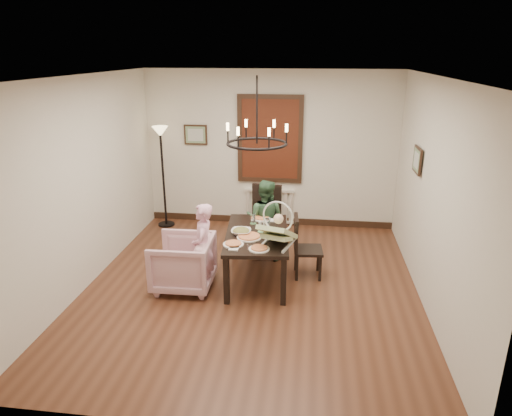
% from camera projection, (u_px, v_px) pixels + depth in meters
% --- Properties ---
extents(room_shell, '(4.51, 5.00, 2.81)m').
position_uv_depth(room_shell, '(255.00, 182.00, 6.17)').
color(room_shell, brown).
rests_on(room_shell, ground).
extents(dining_table, '(0.98, 1.57, 0.70)m').
position_uv_depth(dining_table, '(257.00, 238.00, 6.32)').
color(dining_table, black).
rests_on(dining_table, room_shell).
extents(chair_far, '(0.52, 0.52, 1.09)m').
position_uv_depth(chair_far, '(264.00, 220.00, 7.22)').
color(chair_far, black).
rests_on(chair_far, room_shell).
extents(chair_right, '(0.43, 0.43, 0.91)m').
position_uv_depth(chair_right, '(308.00, 247.00, 6.47)').
color(chair_right, black).
rests_on(chair_right, room_shell).
extents(armchair, '(0.82, 0.80, 0.73)m').
position_uv_depth(armchair, '(183.00, 263.00, 6.18)').
color(armchair, '#D09FA6').
rests_on(armchair, room_shell).
extents(elderly_woman, '(0.28, 0.39, 1.01)m').
position_uv_depth(elderly_woman, '(203.00, 255.00, 6.08)').
color(elderly_woman, '#E7A3BF').
rests_on(elderly_woman, room_shell).
extents(seated_man, '(0.57, 0.48, 1.04)m').
position_uv_depth(seated_man, '(265.00, 226.00, 7.06)').
color(seated_man, '#385E3D').
rests_on(seated_man, room_shell).
extents(baby_bouncer, '(0.59, 0.71, 0.40)m').
position_uv_depth(baby_bouncer, '(277.00, 230.00, 5.85)').
color(baby_bouncer, '#C0D391').
rests_on(baby_bouncer, dining_table).
extents(salad_bowl, '(0.33, 0.33, 0.08)m').
position_uv_depth(salad_bowl, '(241.00, 231.00, 6.24)').
color(salad_bowl, white).
rests_on(salad_bowl, dining_table).
extents(pizza_platter, '(0.33, 0.33, 0.04)m').
position_uv_depth(pizza_platter, '(249.00, 237.00, 6.11)').
color(pizza_platter, tan).
rests_on(pizza_platter, dining_table).
extents(drinking_glass, '(0.06, 0.06, 0.13)m').
position_uv_depth(drinking_glass, '(268.00, 227.00, 6.31)').
color(drinking_glass, silver).
rests_on(drinking_glass, dining_table).
extents(window_blinds, '(1.00, 0.03, 1.40)m').
position_uv_depth(window_blinds, '(270.00, 139.00, 8.06)').
color(window_blinds, '#532510').
rests_on(window_blinds, room_shell).
extents(radiator, '(0.92, 0.12, 0.62)m').
position_uv_depth(radiator, '(269.00, 206.00, 8.49)').
color(radiator, silver).
rests_on(radiator, room_shell).
extents(picture_back, '(0.42, 0.03, 0.36)m').
position_uv_depth(picture_back, '(196.00, 135.00, 8.22)').
color(picture_back, black).
rests_on(picture_back, room_shell).
extents(picture_right, '(0.03, 0.42, 0.36)m').
position_uv_depth(picture_right, '(417.00, 160.00, 6.32)').
color(picture_right, black).
rests_on(picture_right, room_shell).
extents(floor_lamp, '(0.30, 0.30, 1.80)m').
position_uv_depth(floor_lamp, '(163.00, 178.00, 8.23)').
color(floor_lamp, black).
rests_on(floor_lamp, room_shell).
extents(chandelier, '(0.80, 0.80, 0.04)m').
position_uv_depth(chandelier, '(257.00, 144.00, 5.89)').
color(chandelier, black).
rests_on(chandelier, room_shell).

